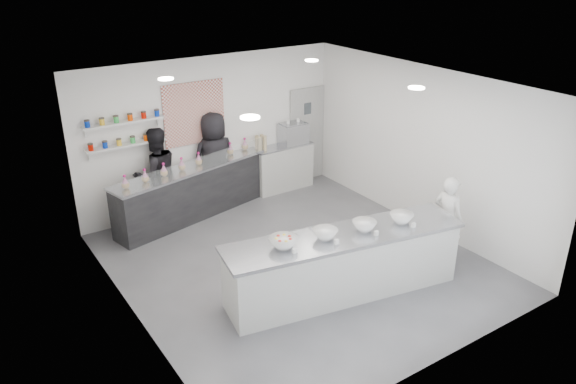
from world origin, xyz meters
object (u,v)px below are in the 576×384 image
object	(u,v)px
staff_right	(215,160)
woman_prep	(448,218)
espresso_machine	(293,134)
staff_left	(157,175)
prep_counter	(344,264)
espresso_ledge	(283,167)
back_bar	(193,192)

from	to	relation	value
staff_right	woman_prep	bearing A→B (deg)	118.93
espresso_machine	staff_left	distance (m)	3.08
prep_counter	staff_left	distance (m)	4.20
espresso_ledge	staff_right	distance (m)	1.66
woman_prep	staff_right	world-z (taller)	staff_right
prep_counter	espresso_machine	world-z (taller)	espresso_machine
back_bar	staff_left	bearing A→B (deg)	143.96
woman_prep	staff_right	xyz separation A→B (m)	(-2.22, 4.08, 0.23)
prep_counter	staff_right	bearing A→B (deg)	102.08
espresso_machine	staff_left	xyz separation A→B (m)	(-3.06, 0.07, -0.29)
espresso_machine	staff_left	size ratio (longest dim) A/B	0.31
woman_prep	back_bar	bearing A→B (deg)	28.66
prep_counter	staff_left	size ratio (longest dim) A/B	2.00
prep_counter	woman_prep	bearing A→B (deg)	7.18
prep_counter	staff_left	bearing A→B (deg)	119.03
back_bar	staff_right	bearing A→B (deg)	8.64
staff_left	staff_right	size ratio (longest dim) A/B	0.95
espresso_ledge	staff_right	xyz separation A→B (m)	(-1.59, 0.07, 0.48)
back_bar	espresso_ledge	size ratio (longest dim) A/B	2.47
espresso_ledge	prep_counter	bearing A→B (deg)	-110.74
woman_prep	espresso_machine	bearing A→B (deg)	-2.67
espresso_ledge	espresso_machine	xyz separation A→B (m)	(0.26, 0.00, 0.72)
prep_counter	back_bar	size ratio (longest dim) A/B	1.11
prep_counter	woman_prep	world-z (taller)	woman_prep
prep_counter	woman_prep	size ratio (longest dim) A/B	2.49
back_bar	staff_left	world-z (taller)	staff_left
staff_right	prep_counter	bearing A→B (deg)	92.07
back_bar	espresso_machine	xyz separation A→B (m)	(2.47, 0.18, 0.70)
back_bar	espresso_machine	size ratio (longest dim) A/B	5.76
espresso_machine	staff_right	bearing A→B (deg)	177.83
prep_counter	staff_right	world-z (taller)	staff_right
espresso_ledge	woman_prep	size ratio (longest dim) A/B	0.90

